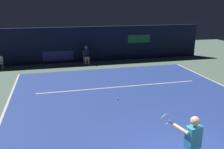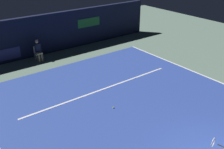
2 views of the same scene
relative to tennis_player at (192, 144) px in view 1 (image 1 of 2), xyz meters
The scene contains 8 objects.
ground_plane 5.25m from the tennis_player, 87.01° to the left, with size 33.03×33.03×0.00m, color slate.
court_surface 5.25m from the tennis_player, 87.01° to the left, with size 10.93×11.88×0.01m, color #2D479E.
line_sideline_right 7.35m from the tennis_player, 134.96° to the left, with size 0.10×11.88×0.01m, color white.
line_service 7.30m from the tennis_player, 87.87° to the left, with size 8.52×0.10×0.01m, color white.
back_wall 13.69m from the tennis_player, 88.88° to the left, with size 16.60×0.33×2.60m.
tennis_player is the anchor object (origin of this frame).
line_judge_on_chair 12.77m from the tennis_player, 93.01° to the left, with size 0.44×0.53×1.32m.
tennis_ball 5.62m from the tennis_player, 93.24° to the left, with size 0.07×0.07×0.07m, color #CCE033.
Camera 1 is at (-3.41, -4.82, 4.25)m, focal length 39.62 mm.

